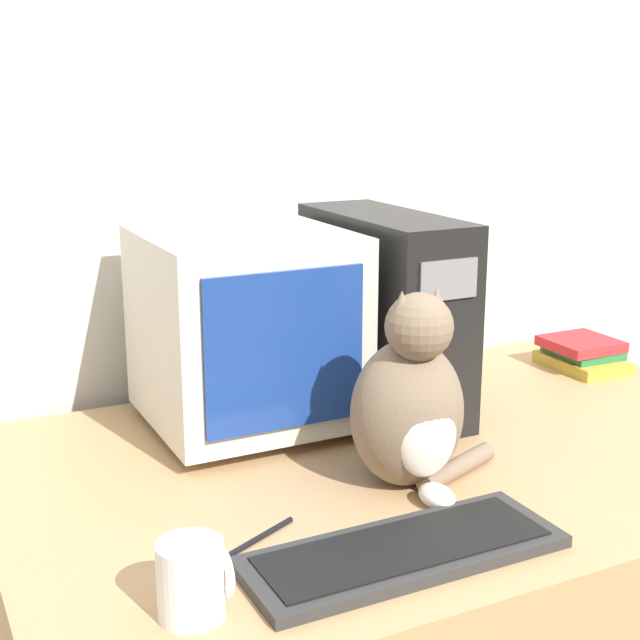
{
  "coord_description": "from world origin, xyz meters",
  "views": [
    {
      "loc": [
        -0.85,
        -0.83,
        1.4
      ],
      "look_at": [
        -0.17,
        0.55,
        1.0
      ],
      "focal_mm": 50.0,
      "sensor_mm": 36.0,
      "label": 1
    }
  ],
  "objects_px": {
    "pen": "(258,538)",
    "mug": "(193,579)",
    "crt_monitor": "(245,329)",
    "keyboard": "(403,551)",
    "cat": "(411,405)",
    "computer_tower": "(383,312)",
    "book_stack": "(582,354)"
  },
  "relations": [
    {
      "from": "book_stack",
      "to": "mug",
      "type": "height_order",
      "value": "mug"
    },
    {
      "from": "keyboard",
      "to": "computer_tower",
      "type": "bearing_deg",
      "value": 62.54
    },
    {
      "from": "keyboard",
      "to": "crt_monitor",
      "type": "bearing_deg",
      "value": 90.88
    },
    {
      "from": "crt_monitor",
      "to": "pen",
      "type": "height_order",
      "value": "crt_monitor"
    },
    {
      "from": "crt_monitor",
      "to": "mug",
      "type": "distance_m",
      "value": 0.67
    },
    {
      "from": "crt_monitor",
      "to": "computer_tower",
      "type": "bearing_deg",
      "value": -2.7
    },
    {
      "from": "keyboard",
      "to": "pen",
      "type": "relative_size",
      "value": 3.34
    },
    {
      "from": "keyboard",
      "to": "book_stack",
      "type": "distance_m",
      "value": 1.04
    },
    {
      "from": "keyboard",
      "to": "pen",
      "type": "distance_m",
      "value": 0.22
    },
    {
      "from": "computer_tower",
      "to": "pen",
      "type": "relative_size",
      "value": 3.23
    },
    {
      "from": "computer_tower",
      "to": "cat",
      "type": "height_order",
      "value": "computer_tower"
    },
    {
      "from": "pen",
      "to": "mug",
      "type": "distance_m",
      "value": 0.21
    },
    {
      "from": "computer_tower",
      "to": "keyboard",
      "type": "xyz_separation_m",
      "value": [
        -0.29,
        -0.56,
        -0.2
      ]
    },
    {
      "from": "crt_monitor",
      "to": "book_stack",
      "type": "relative_size",
      "value": 1.99
    },
    {
      "from": "keyboard",
      "to": "cat",
      "type": "relative_size",
      "value": 1.37
    },
    {
      "from": "keyboard",
      "to": "pen",
      "type": "xyz_separation_m",
      "value": [
        -0.17,
        0.14,
        -0.01
      ]
    },
    {
      "from": "crt_monitor",
      "to": "keyboard",
      "type": "distance_m",
      "value": 0.61
    },
    {
      "from": "cat",
      "to": "mug",
      "type": "xyz_separation_m",
      "value": [
        -0.45,
        -0.21,
        -0.09
      ]
    },
    {
      "from": "keyboard",
      "to": "cat",
      "type": "distance_m",
      "value": 0.28
    },
    {
      "from": "computer_tower",
      "to": "book_stack",
      "type": "distance_m",
      "value": 0.59
    },
    {
      "from": "book_stack",
      "to": "pen",
      "type": "distance_m",
      "value": 1.12
    },
    {
      "from": "computer_tower",
      "to": "book_stack",
      "type": "bearing_deg",
      "value": 1.69
    },
    {
      "from": "computer_tower",
      "to": "book_stack",
      "type": "height_order",
      "value": "computer_tower"
    },
    {
      "from": "book_stack",
      "to": "mug",
      "type": "relative_size",
      "value": 1.92
    },
    {
      "from": "cat",
      "to": "pen",
      "type": "distance_m",
      "value": 0.34
    },
    {
      "from": "crt_monitor",
      "to": "mug",
      "type": "xyz_separation_m",
      "value": [
        -0.31,
        -0.58,
        -0.15
      ]
    },
    {
      "from": "keyboard",
      "to": "cat",
      "type": "height_order",
      "value": "cat"
    },
    {
      "from": "mug",
      "to": "cat",
      "type": "bearing_deg",
      "value": 24.7
    },
    {
      "from": "book_stack",
      "to": "pen",
      "type": "bearing_deg",
      "value": -156.79
    },
    {
      "from": "crt_monitor",
      "to": "keyboard",
      "type": "xyz_separation_m",
      "value": [
        0.01,
        -0.58,
        -0.19
      ]
    },
    {
      "from": "crt_monitor",
      "to": "computer_tower",
      "type": "relative_size",
      "value": 0.85
    },
    {
      "from": "keyboard",
      "to": "book_stack",
      "type": "bearing_deg",
      "value": 33.96
    }
  ]
}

